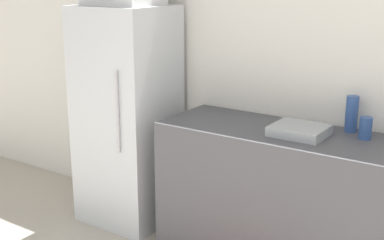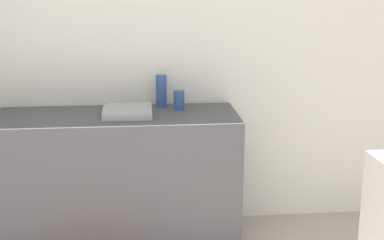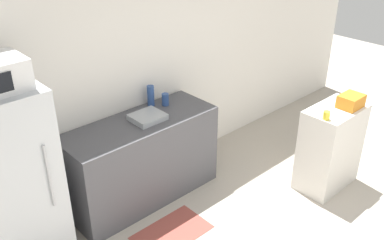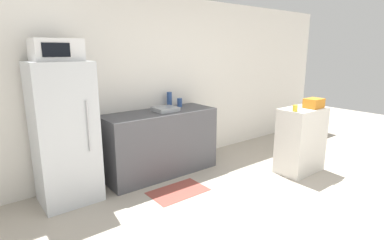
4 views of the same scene
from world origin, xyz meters
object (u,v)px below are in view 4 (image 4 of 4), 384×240
at_px(bottle_short, 180,103).
at_px(basket, 314,103).
at_px(bottle_tall, 169,100).
at_px(microwave, 56,50).
at_px(jar, 295,108).
at_px(refrigerator, 65,134).

height_order(bottle_short, basket, basket).
bearing_deg(bottle_tall, microwave, -171.72).
xyz_separation_m(microwave, jar, (2.71, -1.29, -0.78)).
xyz_separation_m(refrigerator, microwave, (-0.00, -0.00, 0.96)).
xyz_separation_m(bottle_short, jar, (0.94, -1.43, 0.01)).
relative_size(bottle_short, jar, 1.54).
bearing_deg(bottle_tall, jar, -55.29).
height_order(refrigerator, bottle_short, refrigerator).
relative_size(bottle_short, basket, 0.51).
distance_m(microwave, bottle_tall, 1.83).
bearing_deg(jar, basket, -2.44).
distance_m(refrigerator, microwave, 0.96).
distance_m(bottle_short, basket, 2.00).
bearing_deg(basket, bottle_short, 133.63).
height_order(refrigerator, bottle_tall, refrigerator).
distance_m(microwave, jar, 3.10).
bearing_deg(jar, refrigerator, 154.58).
distance_m(bottle_tall, bottle_short, 0.17).
height_order(microwave, jar, microwave).
distance_m(bottle_tall, jar, 1.86).
height_order(bottle_short, jar, bottle_short).
relative_size(bottle_tall, jar, 2.62).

